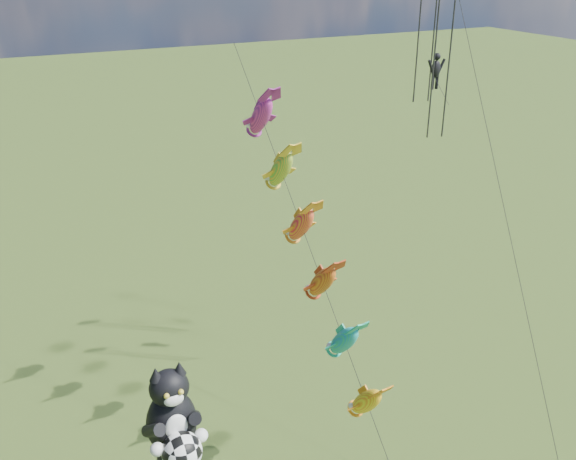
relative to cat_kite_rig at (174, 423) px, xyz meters
name	(u,v)px	position (x,y,z in m)	size (l,w,h in m)	color
cat_kite_rig	(174,423)	(0.00, 0.00, 0.00)	(2.54, 4.07, 9.60)	brown
fish_windsock_rig	(312,254)	(7.92, 3.73, 3.93)	(2.23, 15.87, 19.54)	brown
parafoil_rig	(439,59)	(16.47, 6.57, 11.66)	(3.47, 17.43, 26.20)	brown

